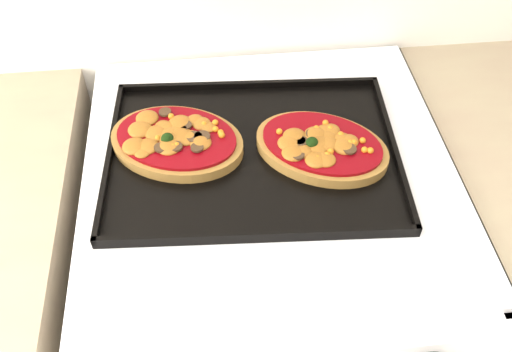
{
  "coord_description": "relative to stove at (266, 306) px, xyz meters",
  "views": [
    {
      "loc": [
        -0.06,
        1.08,
        1.57
      ],
      "look_at": [
        0.0,
        1.67,
        0.92
      ],
      "focal_mm": 40.0,
      "sensor_mm": 36.0,
      "label": 1
    }
  ],
  "objects": [
    {
      "name": "pizza_left",
      "position": [
        -0.15,
        0.04,
        0.48
      ],
      "size": [
        0.26,
        0.22,
        0.03
      ],
      "primitive_type": null,
      "rotation": [
        0.0,
        0.0,
        -0.37
      ],
      "color": "olive",
      "rests_on": "baking_tray"
    },
    {
      "name": "pizza_right",
      "position": [
        0.08,
        0.01,
        0.48
      ],
      "size": [
        0.26,
        0.23,
        0.03
      ],
      "primitive_type": null,
      "rotation": [
        0.0,
        0.0,
        -0.49
      ],
      "color": "olive",
      "rests_on": "baking_tray"
    },
    {
      "name": "baking_tray",
      "position": [
        -0.03,
        0.02,
        0.47
      ],
      "size": [
        0.48,
        0.37,
        0.02
      ],
      "primitive_type": "cube",
      "rotation": [
        0.0,
        0.0,
        -0.06
      ],
      "color": "black",
      "rests_on": "stove"
    },
    {
      "name": "stove",
      "position": [
        0.0,
        0.0,
        0.0
      ],
      "size": [
        0.6,
        0.6,
        0.91
      ],
      "primitive_type": "cube",
      "color": "white",
      "rests_on": "floor"
    }
  ]
}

